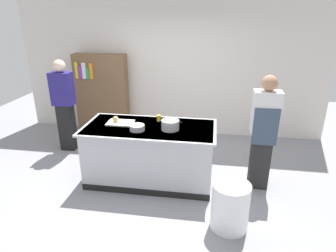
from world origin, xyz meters
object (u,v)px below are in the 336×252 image
(mixing_bowl, at_px, (137,128))
(trash_bin, at_px, (230,206))
(juice_cup, at_px, (159,118))
(bookshelf, at_px, (102,94))
(stock_pot, at_px, (170,125))
(person_guest, at_px, (64,104))
(onion, at_px, (116,119))
(person_chef, at_px, (263,131))

(mixing_bowl, distance_m, trash_bin, 1.67)
(juice_cup, bearing_deg, bookshelf, 134.65)
(stock_pot, height_order, mixing_bowl, stock_pot)
(juice_cup, xyz_separation_m, trash_bin, (1.09, -1.20, -0.65))
(mixing_bowl, relative_size, bookshelf, 0.13)
(person_guest, bearing_deg, bookshelf, 149.29)
(onion, distance_m, person_guest, 1.47)
(stock_pot, xyz_separation_m, person_guest, (-2.12, 0.91, -0.06))
(bookshelf, bearing_deg, stock_pot, -46.77)
(stock_pot, xyz_separation_m, bookshelf, (-1.75, 1.86, -0.12))
(juice_cup, height_order, trash_bin, juice_cup)
(onion, xyz_separation_m, person_chef, (2.20, -0.02, -0.05))
(mixing_bowl, bearing_deg, onion, 149.15)
(stock_pot, distance_m, mixing_bowl, 0.48)
(mixing_bowl, height_order, juice_cup, juice_cup)
(onion, distance_m, mixing_bowl, 0.47)
(person_guest, bearing_deg, juice_cup, 63.36)
(juice_cup, relative_size, person_guest, 0.06)
(stock_pot, relative_size, trash_bin, 0.54)
(person_guest, distance_m, bookshelf, 1.02)
(mixing_bowl, distance_m, juice_cup, 0.49)
(trash_bin, distance_m, person_guest, 3.54)
(juice_cup, relative_size, person_chef, 0.06)
(juice_cup, distance_m, person_guest, 1.99)
(stock_pot, relative_size, person_guest, 0.19)
(onion, height_order, bookshelf, bookshelf)
(mixing_bowl, xyz_separation_m, person_guest, (-1.65, 1.02, -0.03))
(onion, height_order, person_chef, person_chef)
(mixing_bowl, relative_size, juice_cup, 2.17)
(onion, xyz_separation_m, trash_bin, (1.74, -1.02, -0.66))
(trash_bin, bearing_deg, juice_cup, 132.29)
(juice_cup, height_order, bookshelf, bookshelf)
(trash_bin, distance_m, person_chef, 1.26)
(mixing_bowl, distance_m, person_chef, 1.81)
(stock_pot, xyz_separation_m, juice_cup, (-0.23, 0.32, -0.02))
(juice_cup, distance_m, person_chef, 1.57)
(stock_pot, bearing_deg, trash_bin, -45.53)
(onion, relative_size, person_guest, 0.05)
(trash_bin, xyz_separation_m, person_guest, (-2.99, 1.80, 0.61))
(person_chef, bearing_deg, trash_bin, 143.07)
(stock_pot, height_order, juice_cup, stock_pot)
(person_guest, height_order, bookshelf, person_guest)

